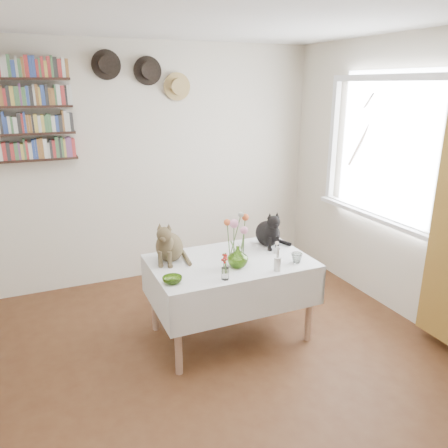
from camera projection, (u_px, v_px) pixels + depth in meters
name	position (u px, v px, depth m)	size (l,w,h in m)	color
room	(222.00, 227.00, 2.63)	(4.08, 4.58, 2.58)	brown
window	(382.00, 161.00, 4.04)	(0.12, 1.52, 1.32)	white
dining_table	(230.00, 279.00, 3.63)	(1.30, 0.84, 0.70)	white
tabby_cat	(169.00, 239.00, 3.53)	(0.24, 0.31, 0.36)	brown
black_cat	(268.00, 227.00, 3.87)	(0.23, 0.29, 0.34)	black
flower_vase	(238.00, 257.00, 3.43)	(0.16, 0.16, 0.17)	#78AB2F
green_bowl	(172.00, 280.00, 3.17)	(0.15, 0.15, 0.05)	#78AB2F
drinking_glass	(297.00, 258.00, 3.52)	(0.09, 0.09, 0.08)	white
candlestick	(277.00, 263.00, 3.36)	(0.05, 0.05, 0.20)	white
berry_jar	(225.00, 267.00, 3.20)	(0.06, 0.06, 0.23)	white
porcelain_figurine	(277.00, 248.00, 3.72)	(0.06, 0.06, 0.11)	white
flower_bouquet	(237.00, 225.00, 3.36)	(0.17, 0.12, 0.39)	#4C7233
bookshelf_unit	(14.00, 111.00, 3.92)	(1.00, 0.16, 0.91)	black
wall_hats	(145.00, 74.00, 4.31)	(0.98, 0.09, 0.48)	black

